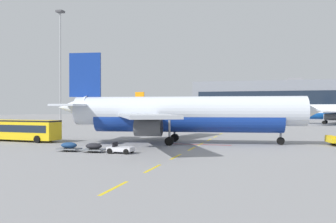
# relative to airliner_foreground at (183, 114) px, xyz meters

# --- Properties ---
(apron_paint_markings) EXTENTS (8.00, 95.88, 0.01)m
(apron_paint_markings) POSITION_rel_airliner_foreground_xyz_m (2.43, 15.43, -3.95)
(apron_paint_markings) COLOR yellow
(apron_paint_markings) RESTS_ON ground
(airliner_foreground) EXTENTS (34.81, 34.34, 12.20)m
(airliner_foreground) POSITION_rel_airliner_foreground_xyz_m (0.00, 0.00, 0.00)
(airliner_foreground) COLOR silver
(airliner_foreground) RESTS_ON ground
(airliner_mid_left) EXTENTS (32.58, 31.79, 11.53)m
(airliner_mid_left) POSITION_rel_airliner_foreground_xyz_m (25.41, 72.05, -0.22)
(airliner_mid_left) COLOR white
(airliner_mid_left) RESTS_ON ground
(airliner_far_center) EXTENTS (29.33, 28.49, 10.45)m
(airliner_far_center) POSITION_rel_airliner_foreground_xyz_m (-44.77, 79.89, -0.57)
(airliner_far_center) COLOR silver
(airliner_far_center) RESTS_ON ground
(apron_shuttle_bus) EXTENTS (12.23, 3.92, 3.00)m
(apron_shuttle_bus) POSITION_rel_airliner_foreground_xyz_m (-22.85, -2.72, -2.20)
(apron_shuttle_bus) COLOR yellow
(apron_shuttle_bus) RESTS_ON ground
(baggage_train) EXTENTS (8.65, 1.85, 1.14)m
(baggage_train) POSITION_rel_airliner_foreground_xyz_m (-6.77, -12.02, -3.42)
(baggage_train) COLOR silver
(baggage_train) RESTS_ON ground
(apron_light_mast_near) EXTENTS (1.80, 1.80, 29.99)m
(apron_light_mast_near) POSITION_rel_airliner_foreground_xyz_m (-41.53, 37.84, 14.29)
(apron_light_mast_near) COLOR slate
(apron_light_mast_near) RESTS_ON ground
(terminal_satellite) EXTENTS (64.67, 26.82, 17.59)m
(terminal_satellite) POSITION_rel_airliner_foreground_xyz_m (11.33, 120.64, 4.06)
(terminal_satellite) COLOR gray
(terminal_satellite) RESTS_ON ground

